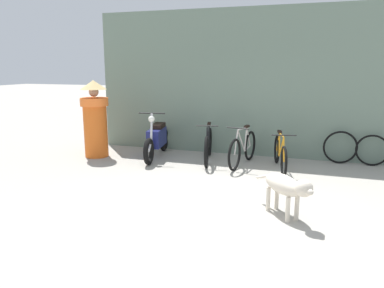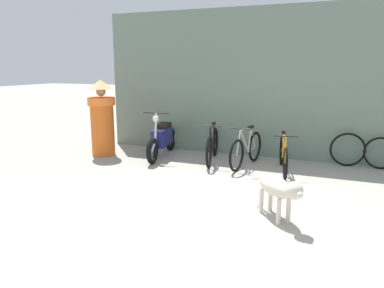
{
  "view_description": "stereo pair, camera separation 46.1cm",
  "coord_description": "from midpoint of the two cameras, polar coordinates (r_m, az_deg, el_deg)",
  "views": [
    {
      "loc": [
        1.39,
        -4.92,
        2.06
      ],
      "look_at": [
        -0.7,
        1.43,
        0.65
      ],
      "focal_mm": 35.0,
      "sensor_mm": 36.0,
      "label": 1
    },
    {
      "loc": [
        1.83,
        -4.76,
        2.06
      ],
      "look_at": [
        -0.7,
        1.43,
        0.65
      ],
      "focal_mm": 35.0,
      "sensor_mm": 36.0,
      "label": 2
    }
  ],
  "objects": [
    {
      "name": "person_in_robes",
      "position": [
        8.81,
        -16.02,
        3.84
      ],
      "size": [
        0.76,
        0.76,
        1.74
      ],
      "rotation": [
        0.0,
        0.0,
        3.4
      ],
      "color": "orange",
      "rests_on": "ground"
    },
    {
      "name": "spare_tire_right",
      "position": [
        8.45,
        20.23,
        -0.49
      ],
      "size": [
        0.71,
        0.1,
        0.71
      ],
      "rotation": [
        0.0,
        0.0,
        0.08
      ],
      "color": "black",
      "rests_on": "ground"
    },
    {
      "name": "stray_dog",
      "position": [
        5.22,
        11.75,
        -6.36
      ],
      "size": [
        0.89,
        0.98,
        0.64
      ],
      "rotation": [
        0.0,
        0.0,
        5.44
      ],
      "color": "beige",
      "rests_on": "ground"
    },
    {
      "name": "ground_plane",
      "position": [
        5.5,
        -0.14,
        -10.1
      ],
      "size": [
        60.0,
        60.0,
        0.0
      ],
      "primitive_type": "plane",
      "color": "#9E998E"
    },
    {
      "name": "shop_wall_back",
      "position": [
        8.68,
        7.65,
        9.17
      ],
      "size": [
        7.49,
        0.2,
        3.32
      ],
      "color": "slate",
      "rests_on": "ground"
    },
    {
      "name": "bicycle_1",
      "position": [
        7.85,
        6.09,
        -0.77
      ],
      "size": [
        0.46,
        1.6,
        0.85
      ],
      "rotation": [
        0.0,
        0.0,
        -1.73
      ],
      "color": "black",
      "rests_on": "ground"
    },
    {
      "name": "bicycle_2",
      "position": [
        7.61,
        11.61,
        -1.52
      ],
      "size": [
        0.51,
        1.63,
        0.79
      ],
      "rotation": [
        0.0,
        0.0,
        -1.35
      ],
      "color": "black",
      "rests_on": "ground"
    },
    {
      "name": "spare_tire_left",
      "position": [
        8.51,
        24.4,
        -0.9
      ],
      "size": [
        0.66,
        0.1,
        0.66
      ],
      "rotation": [
        0.0,
        0.0,
        -0.09
      ],
      "color": "black",
      "rests_on": "ground"
    },
    {
      "name": "motorcycle",
      "position": [
        8.52,
        -6.94,
        0.72
      ],
      "size": [
        0.58,
        1.9,
        1.07
      ],
      "rotation": [
        0.0,
        0.0,
        -1.42
      ],
      "color": "black",
      "rests_on": "ground"
    },
    {
      "name": "bicycle_0",
      "position": [
        8.13,
        0.87,
        -0.25
      ],
      "size": [
        0.51,
        1.69,
        0.85
      ],
      "rotation": [
        0.0,
        0.0,
        -1.36
      ],
      "color": "black",
      "rests_on": "ground"
    }
  ]
}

